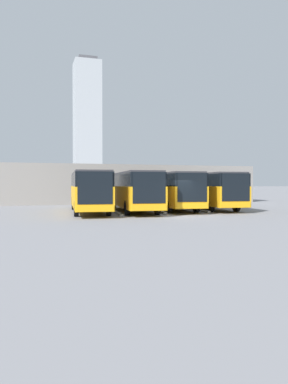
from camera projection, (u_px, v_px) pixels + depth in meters
ground_plane at (178, 216)px, 25.82m from camera, size 600.00×600.00×0.00m
bus_0 at (207, 189)px, 33.38m from camera, size 3.51×11.69×3.15m
curb_divider_0 at (197, 210)px, 31.27m from camera, size 0.71×5.41×0.15m
bus_1 at (170, 189)px, 32.26m from camera, size 3.51×11.69×3.15m
curb_divider_1 at (157, 211)px, 30.14m from camera, size 0.71×5.41×0.15m
bus_2 at (133, 190)px, 30.21m from camera, size 3.51×11.69×3.15m
curb_divider_2 at (117, 213)px, 28.09m from camera, size 0.71×5.41×0.15m
bus_3 at (89, 190)px, 29.21m from camera, size 3.51×11.69×3.15m
station_building at (113, 184)px, 45.53m from camera, size 33.50×11.38×4.43m
office_tower at (87, 124)px, 229.50m from camera, size 15.84×15.84×79.31m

